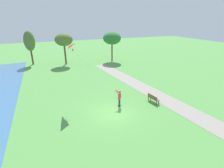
{
  "coord_description": "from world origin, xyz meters",
  "views": [
    {
      "loc": [
        -5.57,
        -13.35,
        8.73
      ],
      "look_at": [
        0.64,
        1.49,
        2.43
      ],
      "focal_mm": 26.93,
      "sensor_mm": 36.0,
      "label": 1
    }
  ],
  "objects_px": {
    "tree_lakeside_near": "(64,40)",
    "tree_behind_path": "(112,38)",
    "person_kite_flyer": "(119,97)",
    "park_bench_near_walkway": "(153,98)",
    "flying_kite": "(76,48)",
    "tree_lakeside_far": "(29,41)"
  },
  "relations": [
    {
      "from": "tree_behind_path",
      "to": "person_kite_flyer",
      "type": "bearing_deg",
      "value": -110.61
    },
    {
      "from": "tree_lakeside_near",
      "to": "tree_behind_path",
      "type": "relative_size",
      "value": 0.99
    },
    {
      "from": "tree_lakeside_near",
      "to": "tree_lakeside_far",
      "type": "relative_size",
      "value": 0.93
    },
    {
      "from": "park_bench_near_walkway",
      "to": "flying_kite",
      "type": "bearing_deg",
      "value": 151.59
    },
    {
      "from": "tree_lakeside_far",
      "to": "flying_kite",
      "type": "bearing_deg",
      "value": -74.65
    },
    {
      "from": "tree_lakeside_far",
      "to": "tree_behind_path",
      "type": "bearing_deg",
      "value": -11.02
    },
    {
      "from": "person_kite_flyer",
      "to": "park_bench_near_walkway",
      "type": "relative_size",
      "value": 1.19
    },
    {
      "from": "park_bench_near_walkway",
      "to": "tree_behind_path",
      "type": "distance_m",
      "value": 20.89
    },
    {
      "from": "flying_kite",
      "to": "park_bench_near_walkway",
      "type": "bearing_deg",
      "value": -28.41
    },
    {
      "from": "flying_kite",
      "to": "tree_lakeside_near",
      "type": "height_order",
      "value": "flying_kite"
    },
    {
      "from": "park_bench_near_walkway",
      "to": "tree_lakeside_far",
      "type": "xyz_separation_m",
      "value": [
        -12.61,
        23.28,
        4.05
      ]
    },
    {
      "from": "person_kite_flyer",
      "to": "flying_kite",
      "type": "relative_size",
      "value": 0.41
    },
    {
      "from": "person_kite_flyer",
      "to": "park_bench_near_walkway",
      "type": "bearing_deg",
      "value": -9.88
    },
    {
      "from": "flying_kite",
      "to": "tree_lakeside_near",
      "type": "xyz_separation_m",
      "value": [
        0.93,
        17.06,
        -1.11
      ]
    },
    {
      "from": "tree_lakeside_near",
      "to": "tree_lakeside_far",
      "type": "height_order",
      "value": "tree_lakeside_far"
    },
    {
      "from": "flying_kite",
      "to": "tree_lakeside_near",
      "type": "relative_size",
      "value": 0.74
    },
    {
      "from": "flying_kite",
      "to": "tree_lakeside_near",
      "type": "distance_m",
      "value": 17.12
    },
    {
      "from": "tree_lakeside_near",
      "to": "flying_kite",
      "type": "bearing_deg",
      "value": -93.13
    },
    {
      "from": "park_bench_near_walkway",
      "to": "person_kite_flyer",
      "type": "bearing_deg",
      "value": 170.12
    },
    {
      "from": "tree_lakeside_far",
      "to": "tree_lakeside_near",
      "type": "bearing_deg",
      "value": -20.02
    },
    {
      "from": "person_kite_flyer",
      "to": "park_bench_near_walkway",
      "type": "height_order",
      "value": "person_kite_flyer"
    },
    {
      "from": "person_kite_flyer",
      "to": "flying_kite",
      "type": "height_order",
      "value": "flying_kite"
    }
  ]
}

